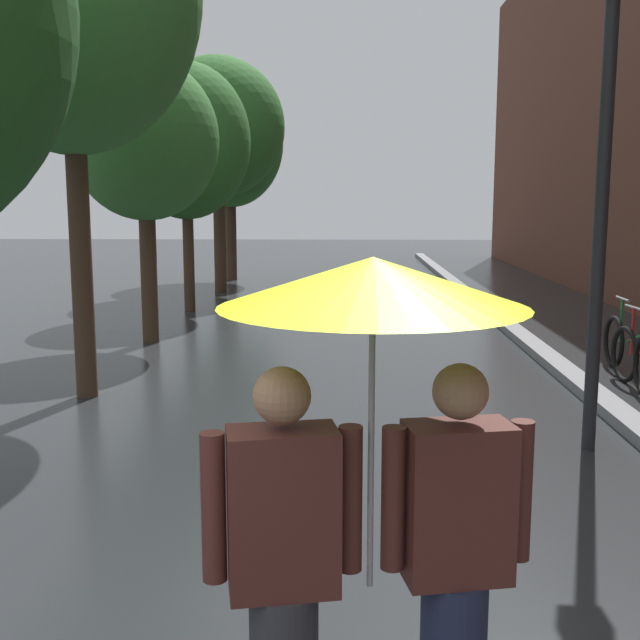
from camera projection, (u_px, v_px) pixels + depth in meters
The scene contains 7 objects.
kerb_strip at pixel (522, 337), 12.38m from camera, with size 0.30×36.00×0.12m, color slate.
street_tree_2 at pixel (144, 141), 11.76m from camera, with size 2.26×2.26×4.36m.
street_tree_3 at pixel (186, 142), 15.17m from camera, with size 2.54×2.54×4.87m.
street_tree_4 at pixel (218, 128), 18.24m from camera, with size 3.16×3.16×5.53m.
street_tree_5 at pixel (230, 143), 20.98m from camera, with size 2.91×2.91×5.48m.
couple_under_umbrella at pixel (372, 442), 2.85m from camera, with size 1.23×1.12×2.05m.
street_lamp_post at pixel (603, 171), 6.68m from camera, with size 0.24×0.24×4.24m.
Camera 1 is at (0.39, -2.29, 2.26)m, focal length 43.62 mm.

